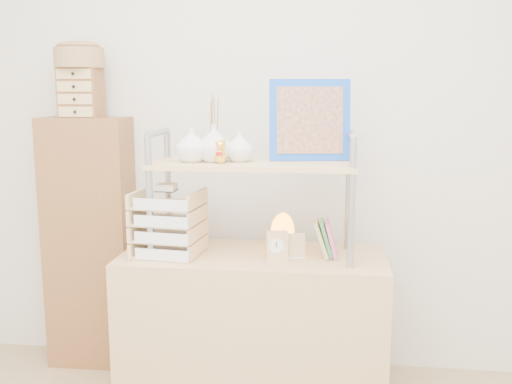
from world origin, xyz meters
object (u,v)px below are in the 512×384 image
(cabinet, at_px, (90,243))
(letter_tray, at_px, (168,227))
(salt_lamp, at_px, (283,232))
(desk, at_px, (253,332))

(cabinet, xyz_separation_m, letter_tray, (0.55, -0.43, 0.21))
(cabinet, height_order, salt_lamp, cabinet)
(desk, relative_size, cabinet, 0.89)
(desk, height_order, salt_lamp, salt_lamp)
(cabinet, relative_size, letter_tray, 4.12)
(desk, xyz_separation_m, cabinet, (-0.93, 0.37, 0.30))
(letter_tray, bearing_deg, salt_lamp, 14.66)
(desk, height_order, letter_tray, letter_tray)
(desk, relative_size, letter_tray, 3.66)
(desk, distance_m, cabinet, 1.05)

